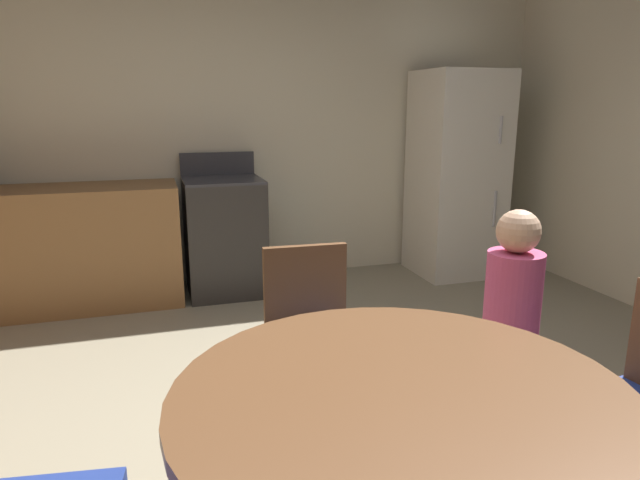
% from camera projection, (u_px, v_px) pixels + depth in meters
% --- Properties ---
extents(ground_plane, '(14.00, 14.00, 0.00)m').
position_uv_depth(ground_plane, '(342.00, 468.00, 2.32)').
color(ground_plane, gray).
extents(wall_back, '(5.77, 0.12, 2.70)m').
position_uv_depth(wall_back, '(232.00, 120.00, 4.61)').
color(wall_back, beige).
rests_on(wall_back, ground).
extents(kitchen_counter, '(2.08, 0.60, 0.90)m').
position_uv_depth(kitchen_counter, '(32.00, 250.00, 4.02)').
color(kitchen_counter, olive).
rests_on(kitchen_counter, ground).
extents(oven_range, '(0.60, 0.60, 1.10)m').
position_uv_depth(oven_range, '(224.00, 235.00, 4.41)').
color(oven_range, '#2D2B28').
rests_on(oven_range, ground).
extents(refrigerator, '(0.68, 0.68, 1.76)m').
position_uv_depth(refrigerator, '(456.00, 175.00, 4.84)').
color(refrigerator, silver).
rests_on(refrigerator, ground).
extents(dining_table, '(1.22, 1.22, 0.76)m').
position_uv_depth(dining_table, '(400.00, 444.00, 1.47)').
color(dining_table, brown).
rests_on(dining_table, ground).
extents(chair_north, '(0.42, 0.42, 0.87)m').
position_uv_depth(chair_north, '(311.00, 332.00, 2.45)').
color(chair_north, brown).
rests_on(chair_north, ground).
extents(person_child, '(0.31, 0.31, 1.09)m').
position_uv_depth(person_child, '(510.00, 334.00, 2.24)').
color(person_child, '#3D4C84').
rests_on(person_child, ground).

